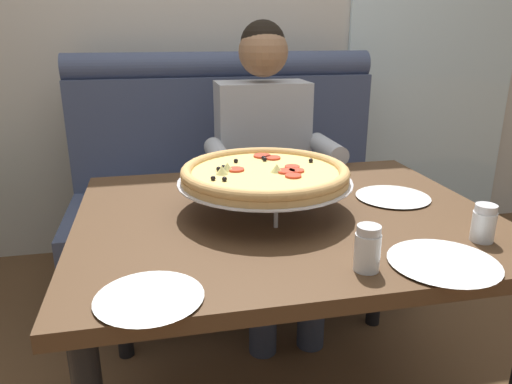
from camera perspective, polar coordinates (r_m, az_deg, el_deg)
window_panel at (r=3.20m, az=21.03°, el=20.53°), size 1.10×0.02×2.80m
booth_bench at (r=2.40m, az=-2.71°, el=-1.66°), size 1.55×0.78×1.13m
dining_table at (r=1.44m, az=3.46°, el=-5.52°), size 1.20×0.97×0.72m
diner_main at (r=2.08m, az=1.35°, el=4.13°), size 0.54×0.64×1.27m
pizza at (r=1.39m, az=1.05°, el=2.13°), size 0.51×0.51×0.15m
shaker_pepper_flakes at (r=1.09m, az=13.07°, el=-6.89°), size 0.06×0.06×0.11m
shaker_oregano at (r=1.34m, az=25.39°, el=-3.62°), size 0.06×0.06×0.10m
plate_near_left at (r=0.99m, az=-12.58°, el=-11.83°), size 0.22×0.22×0.02m
plate_near_right at (r=1.19m, az=21.39°, el=-7.51°), size 0.25×0.25×0.02m
plate_far_side at (r=1.59m, az=15.94°, el=-0.35°), size 0.23×0.23×0.02m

